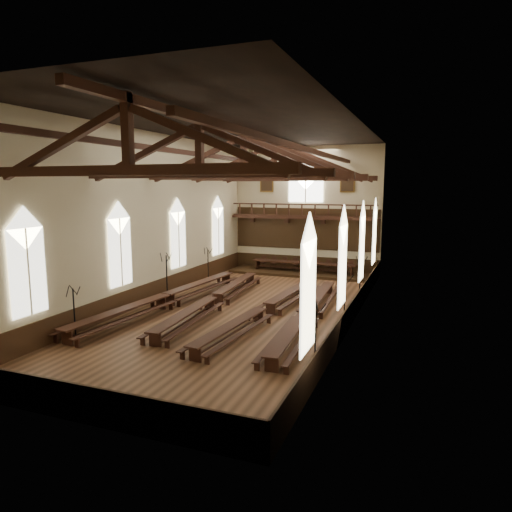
{
  "coord_description": "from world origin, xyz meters",
  "views": [
    {
      "loc": [
        9.39,
        -22.81,
        6.9
      ],
      "look_at": [
        0.11,
        1.5,
        2.88
      ],
      "focal_mm": 32.0,
      "sensor_mm": 36.0,
      "label": 1
    }
  ],
  "objects_px": {
    "refectory_row_a": "(166,297)",
    "candelabrum_right_mid": "(344,307)",
    "high_table": "(303,264)",
    "candelabrum_left_far": "(208,271)",
    "candelabrum_right_far": "(360,285)",
    "refectory_row_d": "(307,313)",
    "refectory_row_c": "(265,309)",
    "candelabrum_left_mid": "(167,284)",
    "candelabrum_left_near": "(75,322)",
    "dais": "(303,273)",
    "candelabrum_right_near": "(315,347)",
    "refectory_row_b": "(214,298)"
  },
  "relations": [
    {
      "from": "refectory_row_d",
      "to": "candelabrum_left_near",
      "type": "bearing_deg",
      "value": -147.08
    },
    {
      "from": "refectory_row_b",
      "to": "refectory_row_d",
      "type": "distance_m",
      "value": 5.79
    },
    {
      "from": "refectory_row_d",
      "to": "high_table",
      "type": "bearing_deg",
      "value": 106.07
    },
    {
      "from": "high_table",
      "to": "candelabrum_right_far",
      "type": "relative_size",
      "value": 3.11
    },
    {
      "from": "refectory_row_b",
      "to": "candelabrum_right_far",
      "type": "height_order",
      "value": "candelabrum_right_far"
    },
    {
      "from": "refectory_row_a",
      "to": "candelabrum_right_mid",
      "type": "height_order",
      "value": "candelabrum_right_mid"
    },
    {
      "from": "candelabrum_left_near",
      "to": "candelabrum_left_mid",
      "type": "bearing_deg",
      "value": 90.0
    },
    {
      "from": "refectory_row_c",
      "to": "candelabrum_left_mid",
      "type": "relative_size",
      "value": 4.9
    },
    {
      "from": "refectory_row_a",
      "to": "refectory_row_d",
      "type": "height_order",
      "value": "refectory_row_a"
    },
    {
      "from": "refectory_row_d",
      "to": "candelabrum_right_near",
      "type": "height_order",
      "value": "candelabrum_right_near"
    },
    {
      "from": "high_table",
      "to": "candelabrum_left_near",
      "type": "bearing_deg",
      "value": -107.59
    },
    {
      "from": "high_table",
      "to": "candelabrum_right_near",
      "type": "height_order",
      "value": "candelabrum_right_near"
    },
    {
      "from": "candelabrum_left_mid",
      "to": "candelabrum_right_mid",
      "type": "relative_size",
      "value": 1.15
    },
    {
      "from": "high_table",
      "to": "candelabrum_left_mid",
      "type": "height_order",
      "value": "candelabrum_left_mid"
    },
    {
      "from": "candelabrum_left_mid",
      "to": "refectory_row_d",
      "type": "bearing_deg",
      "value": -10.94
    },
    {
      "from": "refectory_row_a",
      "to": "dais",
      "type": "distance_m",
      "value": 13.22
    },
    {
      "from": "dais",
      "to": "candelabrum_right_far",
      "type": "relative_size",
      "value": 4.31
    },
    {
      "from": "refectory_row_d",
      "to": "candelabrum_left_far",
      "type": "relative_size",
      "value": 5.63
    },
    {
      "from": "candelabrum_left_mid",
      "to": "refectory_row_c",
      "type": "bearing_deg",
      "value": -14.96
    },
    {
      "from": "candelabrum_left_near",
      "to": "candelabrum_right_mid",
      "type": "height_order",
      "value": "candelabrum_right_mid"
    },
    {
      "from": "candelabrum_left_near",
      "to": "candelabrum_right_near",
      "type": "bearing_deg",
      "value": 2.79
    },
    {
      "from": "refectory_row_d",
      "to": "candelabrum_left_mid",
      "type": "height_order",
      "value": "candelabrum_left_mid"
    },
    {
      "from": "refectory_row_b",
      "to": "candelabrum_left_far",
      "type": "distance_m",
      "value": 7.44
    },
    {
      "from": "refectory_row_a",
      "to": "dais",
      "type": "height_order",
      "value": "refectory_row_a"
    },
    {
      "from": "refectory_row_a",
      "to": "high_table",
      "type": "height_order",
      "value": "high_table"
    },
    {
      "from": "refectory_row_c",
      "to": "candelabrum_left_mid",
      "type": "height_order",
      "value": "candelabrum_left_mid"
    },
    {
      "from": "refectory_row_c",
      "to": "dais",
      "type": "distance_m",
      "value": 12.45
    },
    {
      "from": "refectory_row_d",
      "to": "high_table",
      "type": "relative_size",
      "value": 1.69
    },
    {
      "from": "candelabrum_left_far",
      "to": "refectory_row_c",
      "type": "bearing_deg",
      "value": -46.5
    },
    {
      "from": "candelabrum_left_mid",
      "to": "candelabrum_left_far",
      "type": "relative_size",
      "value": 1.16
    },
    {
      "from": "dais",
      "to": "refectory_row_d",
      "type": "bearing_deg",
      "value": -73.93
    },
    {
      "from": "candelabrum_left_mid",
      "to": "candelabrum_right_near",
      "type": "height_order",
      "value": "candelabrum_left_mid"
    },
    {
      "from": "high_table",
      "to": "candelabrum_left_far",
      "type": "distance_m",
      "value": 7.6
    },
    {
      "from": "high_table",
      "to": "candelabrum_right_near",
      "type": "bearing_deg",
      "value": -73.48
    },
    {
      "from": "candelabrum_right_near",
      "to": "candelabrum_right_far",
      "type": "xyz_separation_m",
      "value": [
        0.0,
        11.68,
        0.02
      ]
    },
    {
      "from": "refectory_row_c",
      "to": "refectory_row_d",
      "type": "height_order",
      "value": "refectory_row_c"
    },
    {
      "from": "refectory_row_a",
      "to": "dais",
      "type": "xyz_separation_m",
      "value": [
        4.76,
        12.32,
        -0.47
      ]
    },
    {
      "from": "dais",
      "to": "high_table",
      "type": "height_order",
      "value": "high_table"
    },
    {
      "from": "refectory_row_a",
      "to": "candelabrum_right_mid",
      "type": "distance_m",
      "value": 10.08
    },
    {
      "from": "refectory_row_d",
      "to": "high_table",
      "type": "height_order",
      "value": "high_table"
    },
    {
      "from": "dais",
      "to": "candelabrum_right_mid",
      "type": "height_order",
      "value": "candelabrum_right_mid"
    },
    {
      "from": "candelabrum_left_mid",
      "to": "candelabrum_right_near",
      "type": "distance_m",
      "value": 13.3
    },
    {
      "from": "refectory_row_c",
      "to": "candelabrum_right_far",
      "type": "distance_m",
      "value": 7.42
    },
    {
      "from": "dais",
      "to": "candelabrum_right_far",
      "type": "bearing_deg",
      "value": -49.25
    },
    {
      "from": "refectory_row_c",
      "to": "candelabrum_right_near",
      "type": "bearing_deg",
      "value": -53.68
    },
    {
      "from": "refectory_row_c",
      "to": "dais",
      "type": "bearing_deg",
      "value": 95.96
    },
    {
      "from": "dais",
      "to": "candelabrum_right_near",
      "type": "xyz_separation_m",
      "value": [
        5.28,
        -17.81,
        0.68
      ]
    },
    {
      "from": "candelabrum_left_far",
      "to": "candelabrum_left_mid",
      "type": "bearing_deg",
      "value": -90.0
    },
    {
      "from": "refectory_row_d",
      "to": "candelabrum_right_far",
      "type": "bearing_deg",
      "value": 74.21
    },
    {
      "from": "candelabrum_right_near",
      "to": "candelabrum_right_far",
      "type": "bearing_deg",
      "value": 90.0
    }
  ]
}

